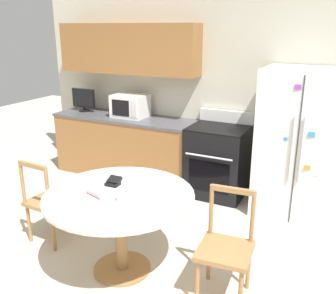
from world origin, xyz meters
TOP-DOWN VIEW (x-y plane):
  - ground_plane at (0.00, 0.00)m, footprint 14.00×14.00m
  - back_wall at (-0.30, 2.59)m, footprint 5.20×0.44m
  - kitchen_counter at (-1.15, 2.29)m, footprint 2.13×0.64m
  - refrigerator at (1.31, 2.20)m, footprint 0.94×0.78m
  - oven_range at (0.29, 2.26)m, footprint 0.73×0.68m
  - microwave at (-1.06, 2.32)m, footprint 0.47×0.38m
  - countertop_tv at (-1.89, 2.32)m, footprint 0.38×0.16m
  - counter_bottle at (-1.40, 2.38)m, footprint 0.07×0.07m
  - dining_table at (0.07, 0.31)m, footprint 1.30×1.30m
  - dining_chair_left at (-0.86, 0.42)m, footprint 0.44×0.44m
  - dining_chair_right at (1.01, 0.41)m, footprint 0.45×0.45m
  - candle_glass at (0.17, 0.20)m, footprint 0.08×0.08m
  - folded_napkin at (-0.09, 0.18)m, footprint 0.19×0.10m
  - wallet at (-0.08, 0.45)m, footprint 0.13×0.13m

SIDE VIEW (x-z plane):
  - ground_plane at x=0.00m, z-range 0.00..0.00m
  - dining_chair_left at x=-0.86m, z-range -0.02..0.89m
  - dining_chair_right at x=1.01m, z-range -0.02..0.89m
  - kitchen_counter at x=-1.15m, z-range 0.00..0.90m
  - oven_range at x=0.29m, z-range -0.07..1.01m
  - dining_table at x=0.07m, z-range 0.25..1.01m
  - folded_napkin at x=-0.09m, z-range 0.76..0.82m
  - wallet at x=-0.08m, z-range 0.76..0.83m
  - candle_glass at x=0.17m, z-range 0.76..0.85m
  - refrigerator at x=1.31m, z-range 0.00..1.71m
  - counter_bottle at x=-1.40m, z-range 0.87..1.15m
  - microwave at x=-1.06m, z-range 0.90..1.22m
  - countertop_tv at x=-1.89m, z-range 0.91..1.26m
  - back_wall at x=-0.30m, z-range 0.14..2.74m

